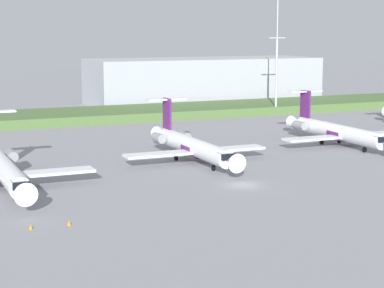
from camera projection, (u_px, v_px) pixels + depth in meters
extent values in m
plane|color=gray|center=(162.00, 150.00, 117.99)|extent=(500.00, 500.00, 0.00)
cube|color=#4C6B38|center=(93.00, 115.00, 157.66)|extent=(320.00, 20.00, 2.06)
cylinder|color=white|center=(5.00, 170.00, 88.82)|extent=(2.70, 24.00, 2.70)
cone|color=white|center=(24.00, 192.00, 76.61)|extent=(2.70, 3.00, 2.70)
cube|color=black|center=(20.00, 184.00, 78.25)|extent=(2.02, 1.80, 0.90)
cylinder|color=#591E66|center=(5.00, 171.00, 88.85)|extent=(2.76, 3.60, 2.76)
cube|color=white|center=(52.00, 172.00, 90.34)|extent=(11.00, 3.20, 0.36)
cylinder|color=gray|center=(11.00, 155.00, 98.00)|extent=(1.50, 3.40, 1.50)
cylinder|color=gray|center=(15.00, 193.00, 82.33)|extent=(0.20, 0.20, 0.65)
cylinder|color=black|center=(15.00, 197.00, 82.42)|extent=(0.30, 0.90, 0.90)
cylinder|color=black|center=(18.00, 180.00, 92.07)|extent=(0.35, 0.90, 0.90)
cylinder|color=white|center=(193.00, 147.00, 106.59)|extent=(2.70, 24.00, 2.70)
cone|color=white|center=(232.00, 162.00, 94.38)|extent=(2.70, 3.00, 2.70)
cone|color=white|center=(161.00, 134.00, 119.25)|extent=(2.29, 4.00, 2.29)
cube|color=black|center=(226.00, 156.00, 96.02)|extent=(2.03, 1.80, 0.90)
cylinder|color=#591E66|center=(193.00, 148.00, 106.61)|extent=(2.76, 3.60, 2.76)
cube|color=white|center=(160.00, 154.00, 103.46)|extent=(11.00, 3.20, 0.36)
cube|color=white|center=(230.00, 149.00, 108.11)|extent=(11.00, 3.20, 0.36)
cube|color=#591E66|center=(167.00, 114.00, 115.89)|extent=(0.36, 3.20, 5.20)
cube|color=white|center=(166.00, 99.00, 115.77)|extent=(6.80, 1.80, 0.24)
cylinder|color=gray|center=(159.00, 138.00, 113.99)|extent=(1.50, 3.40, 1.50)
cylinder|color=gray|center=(184.00, 136.00, 115.76)|extent=(1.50, 3.40, 1.50)
cylinder|color=gray|center=(213.00, 164.00, 100.10)|extent=(0.20, 0.20, 0.65)
cylinder|color=black|center=(213.00, 168.00, 100.19)|extent=(0.30, 0.90, 0.90)
cylinder|color=black|center=(176.00, 158.00, 108.34)|extent=(0.35, 0.90, 0.90)
cylinder|color=black|center=(198.00, 156.00, 109.84)|extent=(0.35, 0.90, 0.90)
cylinder|color=white|center=(339.00, 132.00, 121.74)|extent=(2.70, 24.00, 2.70)
cone|color=white|center=(296.00, 123.00, 134.40)|extent=(2.30, 4.00, 2.29)
cube|color=black|center=(381.00, 139.00, 111.17)|extent=(2.02, 1.80, 0.90)
cylinder|color=#591E66|center=(339.00, 133.00, 121.76)|extent=(2.76, 3.60, 2.76)
cube|color=white|center=(314.00, 138.00, 118.61)|extent=(11.00, 3.20, 0.36)
cube|color=white|center=(369.00, 134.00, 123.26)|extent=(11.00, 3.20, 0.36)
cube|color=#591E66|center=(305.00, 104.00, 131.04)|extent=(0.36, 3.20, 5.20)
cube|color=white|center=(305.00, 91.00, 130.92)|extent=(6.80, 1.80, 0.24)
cylinder|color=gray|center=(300.00, 125.00, 129.14)|extent=(1.50, 3.40, 1.50)
cylinder|color=gray|center=(320.00, 124.00, 130.91)|extent=(1.50, 3.40, 1.50)
cylinder|color=gray|center=(365.00, 147.00, 115.24)|extent=(0.20, 0.20, 0.65)
cylinder|color=black|center=(364.00, 150.00, 115.33)|extent=(0.30, 0.90, 0.90)
cylinder|color=black|center=(322.00, 142.00, 123.49)|extent=(0.35, 0.90, 0.90)
cylinder|color=black|center=(339.00, 141.00, 124.98)|extent=(0.35, 0.90, 0.90)
cylinder|color=#B2B2B7|center=(276.00, 78.00, 164.68)|extent=(0.50, 0.50, 18.15)
cylinder|color=#B2B2B7|center=(278.00, 19.00, 162.40)|extent=(0.28, 0.28, 9.77)
cube|color=#B2B2B7|center=(277.00, 38.00, 163.13)|extent=(4.40, 0.20, 0.20)
cube|color=#9EA3AD|center=(204.00, 81.00, 193.21)|extent=(64.70, 21.93, 12.60)
cone|color=orange|center=(31.00, 227.00, 70.73)|extent=(0.44, 0.44, 0.55)
cone|color=orange|center=(69.00, 223.00, 72.12)|extent=(0.44, 0.44, 0.55)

